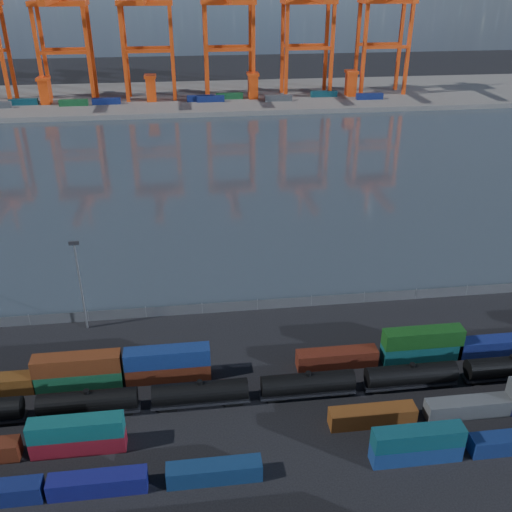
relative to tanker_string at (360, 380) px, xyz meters
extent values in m
plane|color=black|center=(-12.02, -4.03, -2.16)|extent=(700.00, 700.00, 0.00)
plane|color=#2A353E|center=(-12.02, 100.97, -2.15)|extent=(700.00, 700.00, 0.00)
cube|color=#514F4C|center=(-12.02, 205.97, -1.16)|extent=(700.00, 70.00, 2.00)
cube|color=#12135A|center=(-35.94, -13.45, -0.90)|extent=(11.63, 2.36, 2.52)
cube|color=navy|center=(-22.09, -13.45, -0.90)|extent=(11.63, 2.36, 2.52)
cube|color=navy|center=(3.42, -13.45, -0.90)|extent=(11.63, 2.36, 2.52)
cube|color=#0E3F49|center=(3.42, -13.45, 1.62)|extent=(11.63, 2.36, 2.52)
cube|color=maroon|center=(-39.16, -6.59, -0.86)|extent=(11.96, 2.43, 2.59)
cube|color=#0E4B4B|center=(-39.16, -6.59, 1.73)|extent=(11.96, 2.43, 2.59)
cube|color=brown|center=(-0.10, -6.59, -0.86)|extent=(11.96, 2.43, 2.59)
cube|color=#45494B|center=(13.57, -6.59, -0.86)|extent=(11.96, 2.43, 2.59)
cube|color=#154F2F|center=(-40.97, 6.44, -0.78)|extent=(12.71, 2.58, 2.75)
cube|color=#5F2B13|center=(-40.97, 6.44, 1.97)|extent=(12.71, 2.58, 2.75)
cube|color=#532010|center=(-27.81, 6.44, -0.78)|extent=(12.71, 2.58, 2.75)
cube|color=navy|center=(-27.81, 6.44, 1.97)|extent=(12.71, 2.58, 2.75)
cube|color=#4F1B0F|center=(-1.74, 6.44, -0.78)|extent=(12.71, 2.58, 2.75)
cube|color=#0E4649|center=(11.96, 6.44, -0.78)|extent=(12.71, 2.58, 2.75)
cube|color=#124414|center=(11.96, 6.44, 1.97)|extent=(12.71, 2.58, 2.75)
cube|color=navy|center=(24.08, 6.44, -0.78)|extent=(12.71, 2.58, 2.75)
cube|color=black|center=(-49.58, 0.00, -1.85)|extent=(2.59, 1.87, 0.62)
cylinder|color=black|center=(-38.75, 0.00, 0.23)|extent=(13.49, 3.01, 3.01)
cylinder|color=black|center=(-38.75, 0.00, 1.89)|extent=(0.83, 0.83, 0.52)
cube|color=black|center=(-38.75, 0.00, -1.43)|extent=(14.01, 2.08, 0.42)
cube|color=black|center=(-43.42, 0.00, -1.85)|extent=(2.59, 1.87, 0.62)
cube|color=black|center=(-34.08, 0.00, -1.85)|extent=(2.59, 1.87, 0.62)
cylinder|color=black|center=(-23.25, 0.00, 0.23)|extent=(13.49, 3.01, 3.01)
cylinder|color=black|center=(-23.25, 0.00, 1.89)|extent=(0.83, 0.83, 0.52)
cube|color=black|center=(-23.25, 0.00, -1.43)|extent=(14.01, 2.08, 0.42)
cube|color=black|center=(-27.92, 0.00, -1.85)|extent=(2.59, 1.87, 0.62)
cube|color=black|center=(-18.58, 0.00, -1.85)|extent=(2.59, 1.87, 0.62)
cylinder|color=black|center=(-7.75, 0.00, 0.23)|extent=(13.49, 3.01, 3.01)
cylinder|color=black|center=(-7.75, 0.00, 1.89)|extent=(0.83, 0.83, 0.52)
cube|color=black|center=(-7.75, 0.00, -1.43)|extent=(14.01, 2.08, 0.42)
cube|color=black|center=(-12.42, 0.00, -1.85)|extent=(2.59, 1.87, 0.62)
cube|color=black|center=(-3.08, 0.00, -1.85)|extent=(2.59, 1.87, 0.62)
cylinder|color=black|center=(7.75, 0.00, 0.23)|extent=(13.49, 3.01, 3.01)
cylinder|color=black|center=(7.75, 0.00, 1.89)|extent=(0.83, 0.83, 0.52)
cube|color=black|center=(7.75, 0.00, -1.43)|extent=(14.01, 2.08, 0.42)
cube|color=black|center=(3.08, 0.00, -1.85)|extent=(2.59, 1.87, 0.62)
cube|color=black|center=(12.42, 0.00, -1.85)|extent=(2.59, 1.87, 0.62)
cylinder|color=black|center=(23.25, 0.00, 0.23)|extent=(13.49, 3.01, 3.01)
cylinder|color=black|center=(23.25, 0.00, 1.89)|extent=(0.83, 0.83, 0.52)
cube|color=black|center=(23.25, 0.00, -1.43)|extent=(14.01, 2.08, 0.42)
cube|color=black|center=(18.58, 0.00, -1.85)|extent=(2.59, 1.87, 0.62)
cube|color=#595B5E|center=(-12.02, 23.97, -1.16)|extent=(160.00, 0.06, 2.00)
cylinder|color=slate|center=(-52.02, 23.97, -1.06)|extent=(0.12, 0.12, 2.20)
cylinder|color=slate|center=(-42.02, 23.97, -1.06)|extent=(0.12, 0.12, 2.20)
cylinder|color=slate|center=(-32.02, 23.97, -1.06)|extent=(0.12, 0.12, 2.20)
cylinder|color=slate|center=(-22.02, 23.97, -1.06)|extent=(0.12, 0.12, 2.20)
cylinder|color=slate|center=(-12.02, 23.97, -1.06)|extent=(0.12, 0.12, 2.20)
cylinder|color=slate|center=(-2.02, 23.97, -1.06)|extent=(0.12, 0.12, 2.20)
cylinder|color=slate|center=(7.98, 23.97, -1.06)|extent=(0.12, 0.12, 2.20)
cylinder|color=slate|center=(17.98, 23.97, -1.06)|extent=(0.12, 0.12, 2.20)
cylinder|color=slate|center=(27.98, 23.97, -1.06)|extent=(0.12, 0.12, 2.20)
cylinder|color=slate|center=(-42.02, 21.97, 5.84)|extent=(0.36, 0.36, 16.00)
cube|color=black|center=(-42.02, 21.97, 14.14)|extent=(1.60, 0.40, 0.60)
cube|color=#ED4410|center=(-96.85, 195.42, 18.65)|extent=(1.48, 1.48, 41.63)
cube|color=#ED4410|center=(-96.85, 206.52, 18.65)|extent=(1.48, 1.48, 41.63)
cube|color=#ED4410|center=(-82.20, 195.42, 18.65)|extent=(1.48, 1.48, 41.63)
cube|color=#ED4410|center=(-82.20, 206.52, 18.65)|extent=(1.48, 1.48, 41.63)
cube|color=#ED4410|center=(-61.85, 195.42, 18.65)|extent=(1.48, 1.48, 41.63)
cube|color=#ED4410|center=(-61.85, 206.52, 18.65)|extent=(1.48, 1.48, 41.63)
cube|color=#ED4410|center=(-72.02, 195.42, 20.74)|extent=(20.35, 1.30, 1.30)
cube|color=#ED4410|center=(-72.02, 206.52, 20.74)|extent=(20.35, 1.30, 1.30)
cube|color=#ED4410|center=(-72.02, 200.97, 39.47)|extent=(23.13, 12.95, 2.04)
cube|color=#ED4410|center=(-47.20, 195.42, 18.65)|extent=(1.48, 1.48, 41.63)
cube|color=#ED4410|center=(-47.20, 206.52, 18.65)|extent=(1.48, 1.48, 41.63)
cube|color=#ED4410|center=(-26.85, 195.42, 18.65)|extent=(1.48, 1.48, 41.63)
cube|color=#ED4410|center=(-26.85, 206.52, 18.65)|extent=(1.48, 1.48, 41.63)
cube|color=#ED4410|center=(-37.02, 195.42, 20.74)|extent=(20.35, 1.30, 1.30)
cube|color=#ED4410|center=(-37.02, 206.52, 20.74)|extent=(20.35, 1.30, 1.30)
cube|color=#ED4410|center=(-37.02, 200.97, 39.47)|extent=(23.13, 12.95, 2.04)
cube|color=#ED4410|center=(-12.20, 195.42, 18.65)|extent=(1.48, 1.48, 41.63)
cube|color=#ED4410|center=(-12.20, 206.52, 18.65)|extent=(1.48, 1.48, 41.63)
cube|color=#ED4410|center=(8.15, 195.42, 18.65)|extent=(1.48, 1.48, 41.63)
cube|color=#ED4410|center=(8.15, 206.52, 18.65)|extent=(1.48, 1.48, 41.63)
cube|color=#ED4410|center=(-2.02, 195.42, 20.74)|extent=(20.35, 1.30, 1.30)
cube|color=#ED4410|center=(-2.02, 206.52, 20.74)|extent=(20.35, 1.30, 1.30)
cube|color=#ED4410|center=(-2.02, 200.97, 39.47)|extent=(23.13, 12.95, 2.04)
cube|color=#ED4410|center=(22.80, 195.42, 18.65)|extent=(1.48, 1.48, 41.63)
cube|color=#ED4410|center=(22.80, 206.52, 18.65)|extent=(1.48, 1.48, 41.63)
cube|color=#ED4410|center=(43.15, 195.42, 18.65)|extent=(1.48, 1.48, 41.63)
cube|color=#ED4410|center=(43.15, 206.52, 18.65)|extent=(1.48, 1.48, 41.63)
cube|color=#ED4410|center=(32.98, 195.42, 20.74)|extent=(20.35, 1.30, 1.30)
cube|color=#ED4410|center=(32.98, 206.52, 20.74)|extent=(20.35, 1.30, 1.30)
cube|color=#ED4410|center=(32.98, 200.97, 39.47)|extent=(23.13, 12.95, 2.04)
cube|color=#ED4410|center=(57.80, 195.42, 18.65)|extent=(1.48, 1.48, 41.63)
cube|color=#ED4410|center=(57.80, 206.52, 18.65)|extent=(1.48, 1.48, 41.63)
cube|color=#ED4410|center=(78.15, 195.42, 18.65)|extent=(1.48, 1.48, 41.63)
cube|color=#ED4410|center=(78.15, 206.52, 18.65)|extent=(1.48, 1.48, 41.63)
cube|color=#ED4410|center=(67.98, 195.42, 20.74)|extent=(20.35, 1.30, 1.30)
cube|color=#ED4410|center=(67.98, 206.52, 20.74)|extent=(20.35, 1.30, 1.30)
cube|color=#ED4410|center=(67.98, 200.97, 39.47)|extent=(23.13, 12.95, 2.04)
cube|color=navy|center=(-11.37, 190.64, 1.14)|extent=(12.00, 2.44, 2.60)
cube|color=navy|center=(59.32, 186.89, 1.14)|extent=(12.00, 2.44, 2.60)
cube|color=navy|center=(-15.66, 192.05, 1.14)|extent=(12.00, 2.44, 2.60)
cube|color=#0C3842|center=(-91.31, 194.45, 1.14)|extent=(12.00, 2.44, 2.60)
cube|color=#3F4244|center=(18.35, 188.67, 1.14)|extent=(12.00, 2.44, 2.60)
cube|color=#144C23|center=(-69.77, 190.16, 1.14)|extent=(12.00, 2.44, 2.60)
cube|color=navy|center=(-56.18, 191.49, 1.14)|extent=(12.00, 2.44, 2.60)
cube|color=#144C23|center=(-2.68, 195.45, 1.14)|extent=(12.00, 2.44, 2.60)
cube|color=#0C3842|center=(40.38, 194.79, 1.14)|extent=(12.00, 2.44, 2.60)
cube|color=#ED4410|center=(-82.02, 195.97, 4.84)|extent=(4.00, 6.00, 10.00)
cube|color=#ED4410|center=(-82.02, 195.97, 10.34)|extent=(5.00, 7.00, 1.20)
cube|color=#ED4410|center=(-37.02, 195.97, 4.84)|extent=(4.00, 6.00, 10.00)
cube|color=#ED4410|center=(-37.02, 195.97, 10.34)|extent=(5.00, 7.00, 1.20)
cube|color=#ED4410|center=(7.98, 195.97, 4.84)|extent=(4.00, 6.00, 10.00)
cube|color=#ED4410|center=(7.98, 195.97, 10.34)|extent=(5.00, 7.00, 1.20)
cube|color=#ED4410|center=(52.98, 195.97, 4.84)|extent=(4.00, 6.00, 10.00)
cube|color=#ED4410|center=(52.98, 195.97, 10.34)|extent=(5.00, 7.00, 1.20)
camera|label=1|loc=(-23.24, -63.20, 54.18)|focal=40.00mm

